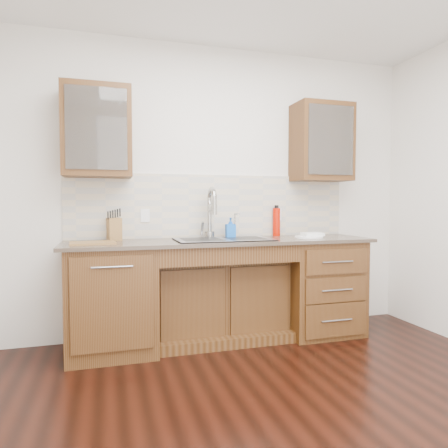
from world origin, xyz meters
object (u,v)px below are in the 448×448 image
object	(u,v)px
soap_bottle	(231,228)
knife_block	(114,229)
plate	(309,237)
water_bottle	(276,222)
cutting_board	(93,243)

from	to	relation	value
soap_bottle	knife_block	bearing A→B (deg)	-179.33
plate	soap_bottle	bearing A→B (deg)	166.46
water_bottle	cutting_board	xyz separation A→B (m)	(-1.72, -0.32, -0.13)
plate	knife_block	size ratio (longest dim) A/B	1.36
plate	cutting_board	world-z (taller)	same
soap_bottle	plate	distance (m)	0.74
water_bottle	cutting_board	bearing A→B (deg)	-169.53
soap_bottle	cutting_board	xyz separation A→B (m)	(-1.21, -0.20, -0.09)
cutting_board	plate	bearing A→B (deg)	0.88
water_bottle	knife_block	size ratio (longest dim) A/B	1.40
soap_bottle	cutting_board	distance (m)	1.23
soap_bottle	knife_block	xyz separation A→B (m)	(-1.04, 0.08, 0.00)
plate	cutting_board	xyz separation A→B (m)	(-1.92, -0.03, 0.00)
soap_bottle	plate	world-z (taller)	soap_bottle
knife_block	plate	bearing A→B (deg)	-17.23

